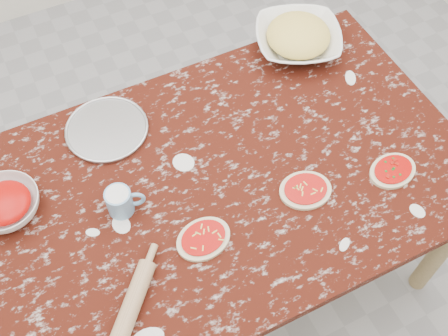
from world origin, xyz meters
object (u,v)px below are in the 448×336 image
Objects in this scene: worktable at (224,190)px; pizza_tray at (107,130)px; cheese_bowl at (298,40)px; flour_mug at (121,201)px; rolling_pin at (132,306)px; sauce_bowl at (6,205)px.

worktable is 5.78× the size of pizza_tray.
flour_mug reaches higher than cheese_bowl.
cheese_bowl is 1.16m from rolling_pin.
flour_mug is (-0.06, -0.31, 0.04)m from pizza_tray.
pizza_tray is 2.32× the size of flour_mug.
cheese_bowl is at bearing 23.82° from flour_mug.
flour_mug is (-0.84, -0.37, 0.01)m from cheese_bowl.
worktable is 5.01× the size of cheese_bowl.
sauce_bowl is at bearing -156.86° from pizza_tray.
sauce_bowl is at bearing 116.47° from rolling_pin.
rolling_pin is (-0.09, -0.31, -0.02)m from flour_mug.
flour_mug reaches higher than worktable.
pizza_tray is 0.32m from flour_mug.
worktable is 0.69m from sauce_bowl.
rolling_pin is (-0.42, -0.28, 0.11)m from worktable.
pizza_tray is 0.79m from cheese_bowl.
flour_mug is at bearing -156.18° from cheese_bowl.
cheese_bowl reaches higher than worktable.
rolling_pin is at bearing -103.22° from pizza_tray.
sauce_bowl is (-0.38, -0.16, 0.03)m from pizza_tray.
worktable is at bearing 33.63° from rolling_pin.
worktable is 7.45× the size of sauce_bowl.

